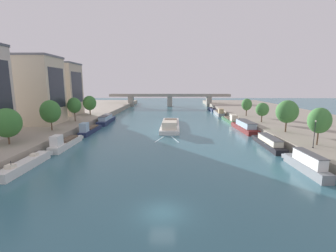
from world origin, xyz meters
The scene contains 27 objects.
ground_plane centered at (0.00, 0.00, 0.00)m, with size 400.00×400.00×0.00m, color #386B7A.
quay_left centered at (-40.48, 55.00, 0.97)m, with size 36.00×170.00×1.95m, color gray.
quay_right centered at (40.48, 55.00, 0.97)m, with size 36.00×170.00×1.95m, color gray.
barge_midriver centered at (0.55, 46.06, 0.86)m, with size 5.60×24.70×2.90m.
wake_behind_barge centered at (-0.07, 31.08, 0.01)m, with size 5.60×5.94×0.03m.
moored_boat_left_near centered at (-20.81, 11.99, 0.67)m, with size 2.04×11.85×2.38m.
moored_boat_left_far centered at (-20.26, 24.02, 0.95)m, with size 2.21×12.16×3.17m.
moored_boat_left_downstream centered at (-20.29, 37.94, 0.94)m, with size 2.23×12.96×3.26m.
moored_boat_left_gap_after centered at (-20.35, 54.07, 1.13)m, with size 3.11×15.66×2.70m.
moored_boat_right_downstream centered at (20.29, 11.31, 1.22)m, with size 1.86×10.71×2.93m.
moored_boat_right_lone centered at (20.46, 24.99, 0.93)m, with size 2.54×13.74×2.22m.
moored_boat_right_near centered at (20.86, 41.64, 1.17)m, with size 3.55×15.59×2.79m.
moored_boat_right_far centered at (20.69, 56.85, 0.85)m, with size 2.72×14.23×2.91m.
moored_boat_right_midway centered at (20.55, 75.10, 0.95)m, with size 3.01×14.99×3.04m.
moored_boat_right_upstream centered at (20.45, 91.11, 0.64)m, with size 2.38×12.19×2.31m.
tree_left_far centered at (-27.91, 18.87, 5.78)m, with size 4.76×4.76×6.40m.
tree_left_midway centered at (-26.82, 31.78, 6.31)m, with size 4.49×4.49×6.96m.
tree_left_end_of_row centered at (-27.00, 45.54, 6.52)m, with size 3.84×3.84×6.79m.
tree_left_nearest centered at (-27.49, 59.70, 6.08)m, with size 4.49×4.49×6.63m.
tree_right_end_of_row centered at (26.41, 19.12, 6.27)m, with size 3.72×3.72×6.56m.
tree_right_nearest centered at (26.38, 30.50, 6.51)m, with size 4.68×4.68×7.08m.
tree_right_by_lamp centered at (26.36, 44.51, 5.53)m, with size 3.59×3.59×5.46m.
tree_right_third centered at (26.17, 57.59, 5.81)m, with size 3.35×3.35×5.86m.
lamppost_right_bank centered at (24.53, 17.07, 4.51)m, with size 0.28×0.28×4.66m.
building_left_corner centered at (-36.98, 41.17, 10.92)m, with size 15.68×10.51×17.90m.
building_left_far_end centered at (-36.98, 60.36, 10.85)m, with size 10.90×11.35×17.77m.
bridge_far centered at (0.00, 114.07, 4.63)m, with size 68.96×4.40×7.12m.
Camera 1 is at (0.83, -21.00, 12.36)m, focal length 24.98 mm.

